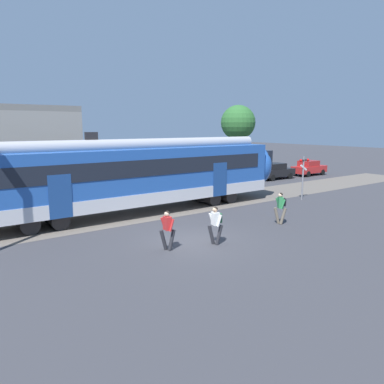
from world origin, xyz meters
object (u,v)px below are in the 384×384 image
(pedestrian_red, at_px, (167,227))
(crossing_signal, at_px, (303,171))
(pedestrian_white, at_px, (216,222))
(parked_car_tan, at_px, (235,175))
(pedestrian_green, at_px, (281,205))
(parked_car_red, at_px, (309,168))
(parked_car_black, at_px, (275,171))

(pedestrian_red, distance_m, crossing_signal, 13.78)
(pedestrian_white, bearing_deg, parked_car_tan, 44.40)
(pedestrian_green, relative_size, parked_car_red, 0.41)
(parked_car_tan, bearing_deg, pedestrian_red, -141.40)
(crossing_signal, bearing_deg, parked_car_black, 51.54)
(parked_car_tan, relative_size, parked_car_red, 1.00)
(pedestrian_white, xyz_separation_m, parked_car_black, (17.69, 12.26, -0.21))
(parked_car_tan, xyz_separation_m, parked_car_black, (5.33, 0.15, 0.00))
(parked_car_tan, xyz_separation_m, parked_car_red, (10.36, -0.01, 0.00))
(parked_car_black, distance_m, parked_car_red, 5.04)
(parked_car_red, bearing_deg, parked_car_black, 178.11)
(pedestrian_red, bearing_deg, parked_car_black, 30.58)
(pedestrian_red, height_order, pedestrian_green, same)
(pedestrian_white, height_order, parked_car_black, pedestrian_white)
(pedestrian_green, bearing_deg, parked_car_black, 42.29)
(pedestrian_red, distance_m, pedestrian_green, 7.00)
(pedestrian_red, xyz_separation_m, parked_car_tan, (14.45, 11.53, -0.18))
(pedestrian_red, bearing_deg, pedestrian_white, -15.37)
(pedestrian_white, height_order, crossing_signal, crossing_signal)
(pedestrian_red, height_order, parked_car_black, pedestrian_red)
(pedestrian_green, relative_size, parked_car_black, 0.42)
(pedestrian_white, distance_m, parked_car_red, 25.74)
(pedestrian_white, bearing_deg, pedestrian_green, 7.43)
(pedestrian_white, bearing_deg, crossing_signal, 20.05)
(parked_car_tan, height_order, parked_car_black, same)
(parked_car_red, bearing_deg, pedestrian_green, -147.25)
(pedestrian_red, xyz_separation_m, pedestrian_white, (2.08, -0.57, 0.03))
(parked_car_tan, height_order, crossing_signal, crossing_signal)
(crossing_signal, bearing_deg, pedestrian_white, -159.95)
(pedestrian_green, relative_size, crossing_signal, 0.56)
(pedestrian_white, relative_size, pedestrian_green, 1.00)
(pedestrian_red, bearing_deg, parked_car_tan, 38.60)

